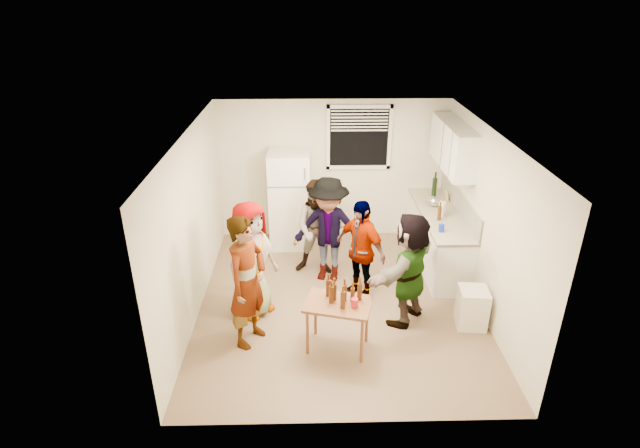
{
  "coord_description": "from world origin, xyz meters",
  "views": [
    {
      "loc": [
        -0.42,
        -6.11,
        4.17
      ],
      "look_at": [
        -0.26,
        0.25,
        1.15
      ],
      "focal_mm": 28.0,
      "sensor_mm": 36.0,
      "label": 1
    }
  ],
  "objects_px": {
    "serving_table": "(337,347)",
    "guest_grey": "(254,311)",
    "kettle": "(434,206)",
    "trash_bin": "(472,309)",
    "guest_back_left": "(319,271)",
    "guest_back_right": "(328,278)",
    "blue_cup": "(441,231)",
    "beer_bottle_table": "(352,302)",
    "refrigerator": "(290,200)",
    "red_cup": "(354,307)",
    "guest_black": "(358,294)",
    "wine_bottle": "(433,196)",
    "guest_stripe": "(252,339)",
    "guest_orange": "(405,318)",
    "beer_bottle_counter": "(439,220)"
  },
  "relations": [
    {
      "from": "red_cup",
      "to": "guest_black",
      "type": "height_order",
      "value": "red_cup"
    },
    {
      "from": "blue_cup",
      "to": "guest_back_left",
      "type": "bearing_deg",
      "value": 167.31
    },
    {
      "from": "blue_cup",
      "to": "guest_black",
      "type": "bearing_deg",
      "value": -167.04
    },
    {
      "from": "wine_bottle",
      "to": "beer_bottle_table",
      "type": "xyz_separation_m",
      "value": [
        -1.65,
        -2.88,
        -0.22
      ]
    },
    {
      "from": "wine_bottle",
      "to": "guest_stripe",
      "type": "bearing_deg",
      "value": -137.27
    },
    {
      "from": "refrigerator",
      "to": "guest_grey",
      "type": "relative_size",
      "value": 1.02
    },
    {
      "from": "guest_back_left",
      "to": "beer_bottle_counter",
      "type": "bearing_deg",
      "value": 9.05
    },
    {
      "from": "wine_bottle",
      "to": "trash_bin",
      "type": "relative_size",
      "value": 0.57
    },
    {
      "from": "refrigerator",
      "to": "guest_black",
      "type": "relative_size",
      "value": 1.11
    },
    {
      "from": "trash_bin",
      "to": "guest_back_left",
      "type": "xyz_separation_m",
      "value": [
        -2.04,
        1.47,
        -0.25
      ]
    },
    {
      "from": "wine_bottle",
      "to": "guest_black",
      "type": "relative_size",
      "value": 0.21
    },
    {
      "from": "beer_bottle_table",
      "to": "wine_bottle",
      "type": "bearing_deg",
      "value": 60.28
    },
    {
      "from": "refrigerator",
      "to": "kettle",
      "type": "distance_m",
      "value": 2.44
    },
    {
      "from": "trash_bin",
      "to": "guest_orange",
      "type": "bearing_deg",
      "value": 169.41
    },
    {
      "from": "beer_bottle_table",
      "to": "guest_back_left",
      "type": "bearing_deg",
      "value": 101.26
    },
    {
      "from": "guest_black",
      "to": "trash_bin",
      "type": "bearing_deg",
      "value": 19.64
    },
    {
      "from": "guest_stripe",
      "to": "guest_orange",
      "type": "relative_size",
      "value": 1.11
    },
    {
      "from": "trash_bin",
      "to": "red_cup",
      "type": "height_order",
      "value": "red_cup"
    },
    {
      "from": "guest_back_left",
      "to": "refrigerator",
      "type": "bearing_deg",
      "value": 124.74
    },
    {
      "from": "guest_grey",
      "to": "guest_stripe",
      "type": "xyz_separation_m",
      "value": [
        0.02,
        -0.63,
        0.0
      ]
    },
    {
      "from": "blue_cup",
      "to": "guest_grey",
      "type": "xyz_separation_m",
      "value": [
        -2.75,
        -0.68,
        -0.9
      ]
    },
    {
      "from": "refrigerator",
      "to": "guest_back_left",
      "type": "bearing_deg",
      "value": -64.49
    },
    {
      "from": "kettle",
      "to": "guest_back_right",
      "type": "bearing_deg",
      "value": -154.23
    },
    {
      "from": "serving_table",
      "to": "kettle",
      "type": "bearing_deg",
      "value": 54.79
    },
    {
      "from": "serving_table",
      "to": "guest_back_right",
      "type": "bearing_deg",
      "value": 91.87
    },
    {
      "from": "refrigerator",
      "to": "guest_stripe",
      "type": "bearing_deg",
      "value": -99.19
    },
    {
      "from": "beer_bottle_table",
      "to": "guest_grey",
      "type": "height_order",
      "value": "beer_bottle_table"
    },
    {
      "from": "wine_bottle",
      "to": "guest_stripe",
      "type": "height_order",
      "value": "wine_bottle"
    },
    {
      "from": "kettle",
      "to": "blue_cup",
      "type": "distance_m",
      "value": 0.95
    },
    {
      "from": "guest_grey",
      "to": "guest_orange",
      "type": "distance_m",
      "value": 2.13
    },
    {
      "from": "red_cup",
      "to": "guest_back_right",
      "type": "bearing_deg",
      "value": 97.95
    },
    {
      "from": "refrigerator",
      "to": "kettle",
      "type": "xyz_separation_m",
      "value": [
        2.4,
        -0.46,
        0.05
      ]
    },
    {
      "from": "red_cup",
      "to": "trash_bin",
      "type": "bearing_deg",
      "value": 17.47
    },
    {
      "from": "beer_bottle_counter",
      "to": "refrigerator",
      "type": "bearing_deg",
      "value": 156.84
    },
    {
      "from": "guest_black",
      "to": "wine_bottle",
      "type": "bearing_deg",
      "value": 97.44
    },
    {
      "from": "guest_grey",
      "to": "wine_bottle",
      "type": "bearing_deg",
      "value": -15.75
    },
    {
      "from": "refrigerator",
      "to": "guest_orange",
      "type": "xyz_separation_m",
      "value": [
        1.66,
        -2.31,
        -0.85
      ]
    },
    {
      "from": "refrigerator",
      "to": "beer_bottle_counter",
      "type": "distance_m",
      "value": 2.56
    },
    {
      "from": "guest_back_left",
      "to": "guest_back_right",
      "type": "distance_m",
      "value": 0.25
    },
    {
      "from": "refrigerator",
      "to": "trash_bin",
      "type": "relative_size",
      "value": 3.06
    },
    {
      "from": "beer_bottle_counter",
      "to": "guest_grey",
      "type": "xyz_separation_m",
      "value": [
        -2.81,
        -1.08,
        -0.9
      ]
    },
    {
      "from": "beer_bottle_table",
      "to": "serving_table",
      "type": "bearing_deg",
      "value": -175.29
    },
    {
      "from": "wine_bottle",
      "to": "guest_back_left",
      "type": "relative_size",
      "value": 0.2
    },
    {
      "from": "blue_cup",
      "to": "wine_bottle",
      "type": "bearing_deg",
      "value": 81.45
    },
    {
      "from": "guest_black",
      "to": "guest_orange",
      "type": "xyz_separation_m",
      "value": [
        0.59,
        -0.62,
        0.0
      ]
    },
    {
      "from": "guest_grey",
      "to": "blue_cup",
      "type": "bearing_deg",
      "value": -37.03
    },
    {
      "from": "guest_black",
      "to": "guest_back_right",
      "type": "bearing_deg",
      "value": -179.8
    },
    {
      "from": "serving_table",
      "to": "guest_grey",
      "type": "bearing_deg",
      "value": 144.39
    },
    {
      "from": "serving_table",
      "to": "guest_orange",
      "type": "distance_m",
      "value": 1.14
    },
    {
      "from": "trash_bin",
      "to": "guest_back_right",
      "type": "xyz_separation_m",
      "value": [
        -1.89,
        1.26,
        -0.25
      ]
    }
  ]
}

